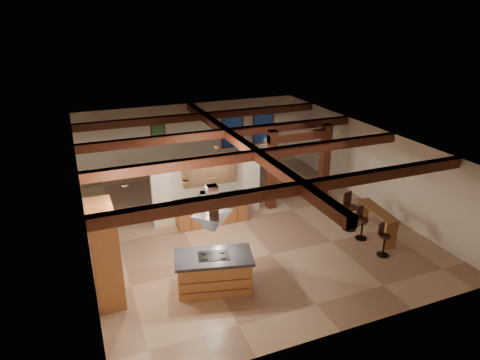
{
  "coord_description": "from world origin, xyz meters",
  "views": [
    {
      "loc": [
        -4.99,
        -12.28,
        6.79
      ],
      "look_at": [
        0.18,
        0.5,
        1.25
      ],
      "focal_mm": 32.0,
      "sensor_mm": 36.0,
      "label": 1
    }
  ],
  "objects_px": {
    "dining_table": "(228,180)",
    "sofa": "(246,160)",
    "kitchen_island": "(214,272)",
    "bar_counter": "(377,218)"
  },
  "relations": [
    {
      "from": "kitchen_island",
      "to": "dining_table",
      "type": "distance_m",
      "value": 6.71
    },
    {
      "from": "dining_table",
      "to": "sofa",
      "type": "relative_size",
      "value": 1.1
    },
    {
      "from": "dining_table",
      "to": "bar_counter",
      "type": "relative_size",
      "value": 1.12
    },
    {
      "from": "dining_table",
      "to": "sofa",
      "type": "bearing_deg",
      "value": 59.3
    },
    {
      "from": "kitchen_island",
      "to": "sofa",
      "type": "height_order",
      "value": "kitchen_island"
    },
    {
      "from": "kitchen_island",
      "to": "bar_counter",
      "type": "distance_m",
      "value": 5.7
    },
    {
      "from": "bar_counter",
      "to": "dining_table",
      "type": "bearing_deg",
      "value": 118.42
    },
    {
      "from": "sofa",
      "to": "kitchen_island",
      "type": "bearing_deg",
      "value": 43.77
    },
    {
      "from": "dining_table",
      "to": "sofa",
      "type": "height_order",
      "value": "dining_table"
    },
    {
      "from": "dining_table",
      "to": "kitchen_island",
      "type": "bearing_deg",
      "value": -107.28
    }
  ]
}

